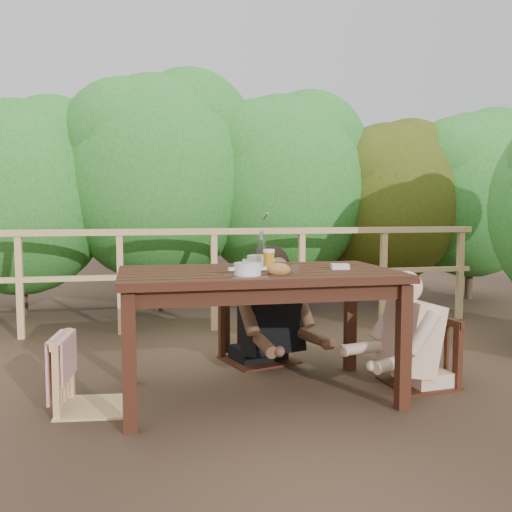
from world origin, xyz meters
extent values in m
plane|color=#4A3323|center=(0.00, 0.00, 0.00)|extent=(60.00, 60.00, 0.00)
cube|color=black|center=(0.00, 0.00, 0.40)|extent=(1.73, 0.97, 0.80)
cube|color=tan|center=(-1.01, -0.01, 0.43)|extent=(0.47, 0.47, 0.85)
cube|color=black|center=(0.18, 0.80, 0.51)|extent=(0.64, 0.64, 1.02)
cube|color=black|center=(1.13, -0.01, 0.43)|extent=(0.47, 0.47, 0.87)
cube|color=tan|center=(0.00, 2.00, 0.51)|extent=(5.60, 0.10, 1.01)
cylinder|color=silver|center=(-0.12, -0.25, 0.84)|extent=(0.27, 0.27, 0.09)
cylinder|color=white|center=(0.06, 0.26, 0.84)|extent=(0.27, 0.27, 0.09)
ellipsoid|color=#A46931|center=(0.07, -0.24, 0.84)|extent=(0.14, 0.11, 0.08)
cylinder|color=orange|center=(0.08, 0.05, 0.87)|extent=(0.07, 0.07, 0.14)
cylinder|color=silver|center=(0.06, 0.17, 0.92)|extent=(0.06, 0.06, 0.25)
cylinder|color=silver|center=(0.17, -0.24, 0.83)|extent=(0.06, 0.06, 0.07)
cube|color=silver|center=(0.53, -0.05, 0.82)|extent=(0.13, 0.10, 0.05)
camera|label=1|loc=(-0.75, -3.42, 1.20)|focal=39.13mm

